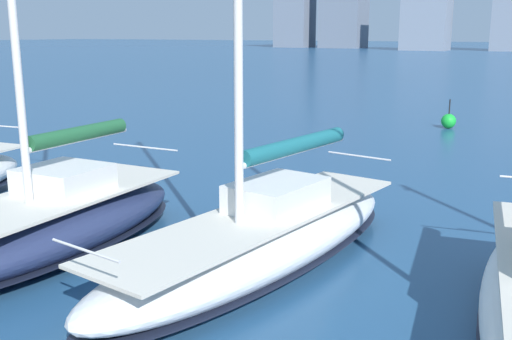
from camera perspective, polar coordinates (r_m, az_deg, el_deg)
The scene contains 3 objects.
sailboat_teal at distance 11.69m, azimuth 0.58°, elevation -6.33°, with size 3.39×9.10×10.80m.
sailboat_forest at distance 13.26m, azimuth -18.80°, elevation -4.48°, with size 2.93×7.29×11.21m.
channel_buoy at distance 30.36m, azimuth 17.87°, elevation 4.47°, with size 0.70×0.70×1.40m.
Camera 1 is at (-4.84, 2.39, 4.53)m, focal length 42.00 mm.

